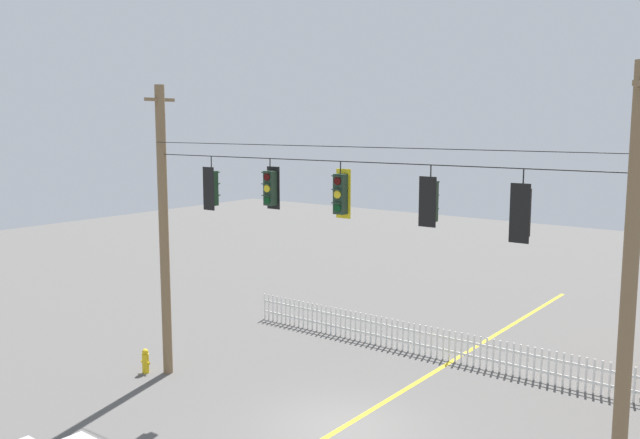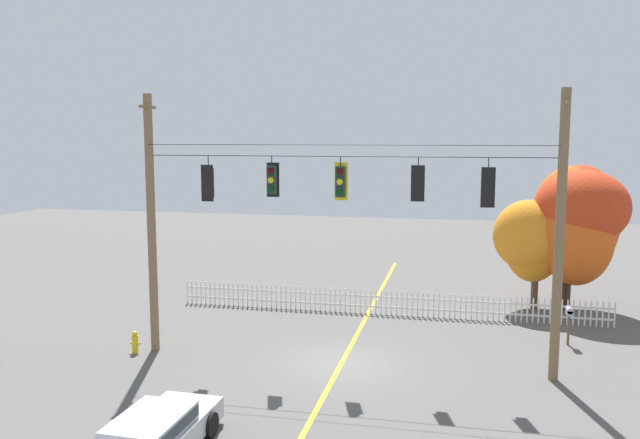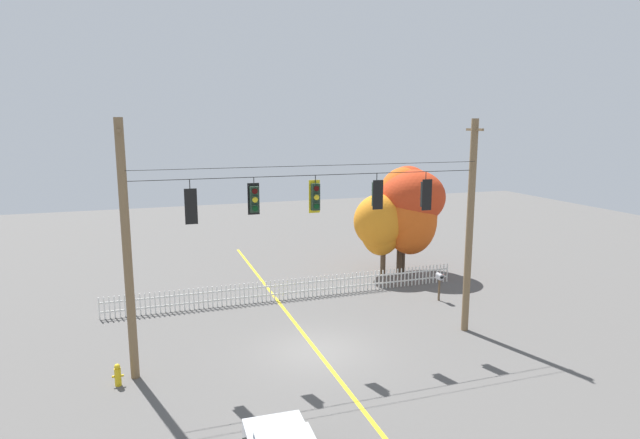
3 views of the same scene
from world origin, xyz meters
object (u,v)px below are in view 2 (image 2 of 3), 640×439
at_px(parked_car, 153,436).
at_px(traffic_signal_northbound_secondary, 209,183).
at_px(traffic_signal_southbound_primary, 418,183).
at_px(fire_hydrant, 135,342).
at_px(roadside_mailbox, 569,314).
at_px(autumn_oak_far_east, 580,214).
at_px(autumn_maple_near_fence, 531,238).
at_px(traffic_signal_northbound_primary, 488,187).
at_px(traffic_signal_eastbound_side, 340,181).
at_px(autumn_maple_mid, 572,228).
at_px(traffic_signal_westbound_side, 272,180).

bearing_deg(parked_car, traffic_signal_northbound_secondary, 101.21).
relative_size(traffic_signal_southbound_primary, fire_hydrant, 1.77).
bearing_deg(roadside_mailbox, autumn_oak_far_east, 78.24).
bearing_deg(autumn_maple_near_fence, traffic_signal_southbound_primary, -116.31).
distance_m(traffic_signal_northbound_primary, fire_hydrant, 13.28).
bearing_deg(traffic_signal_eastbound_side, autumn_maple_near_fence, 52.13).
height_order(traffic_signal_northbound_primary, autumn_maple_mid, traffic_signal_northbound_primary).
xyz_separation_m(traffic_signal_northbound_secondary, traffic_signal_westbound_side, (2.25, 0.02, 0.13)).
xyz_separation_m(traffic_signal_westbound_side, autumn_maple_mid, (10.98, 9.01, -2.54)).
height_order(traffic_signal_northbound_secondary, autumn_oak_far_east, traffic_signal_northbound_secondary).
bearing_deg(traffic_signal_westbound_side, traffic_signal_northbound_secondary, -179.51).
xyz_separation_m(traffic_signal_northbound_primary, autumn_maple_near_fence, (2.26, 8.94, -2.92)).
xyz_separation_m(autumn_maple_near_fence, roadside_mailbox, (0.93, -5.15, -1.99)).
xyz_separation_m(traffic_signal_southbound_primary, roadside_mailbox, (5.34, 3.78, -5.00)).
bearing_deg(roadside_mailbox, traffic_signal_westbound_side, -159.74).
bearing_deg(traffic_signal_eastbound_side, fire_hydrant, -176.38).
bearing_deg(fire_hydrant, roadside_mailbox, 15.56).
distance_m(autumn_oak_far_east, parked_car, 20.84).
distance_m(autumn_oak_far_east, fire_hydrant, 19.29).
height_order(traffic_signal_westbound_side, fire_hydrant, traffic_signal_westbound_side).
distance_m(traffic_signal_southbound_primary, parked_car, 10.87).
distance_m(traffic_signal_eastbound_side, fire_hydrant, 9.34).
distance_m(traffic_signal_northbound_secondary, autumn_maple_mid, 16.20).
xyz_separation_m(traffic_signal_eastbound_side, autumn_maple_mid, (8.65, 9.01, -2.53)).
relative_size(traffic_signal_southbound_primary, parked_car, 0.30).
distance_m(traffic_signal_eastbound_side, traffic_signal_northbound_primary, 4.68).
xyz_separation_m(traffic_signal_northbound_secondary, autumn_oak_far_east, (13.56, 9.14, -1.81)).
distance_m(traffic_signal_eastbound_side, autumn_oak_far_east, 12.94).
height_order(autumn_maple_near_fence, autumn_maple_mid, autumn_maple_mid).
bearing_deg(fire_hydrant, traffic_signal_westbound_side, 5.30).
xyz_separation_m(traffic_signal_northbound_secondary, roadside_mailbox, (12.44, 3.78, -4.90)).
relative_size(autumn_maple_near_fence, autumn_oak_far_east, 0.76).
bearing_deg(traffic_signal_northbound_primary, traffic_signal_westbound_side, 179.84).
xyz_separation_m(traffic_signal_westbound_side, traffic_signal_eastbound_side, (2.33, 0.00, -0.02)).
xyz_separation_m(traffic_signal_southbound_primary, autumn_maple_mid, (6.13, 9.03, -2.52)).
height_order(autumn_maple_mid, autumn_oak_far_east, autumn_oak_far_east).
xyz_separation_m(traffic_signal_eastbound_side, autumn_oak_far_east, (8.98, 9.12, -1.92)).
xyz_separation_m(traffic_signal_eastbound_side, autumn_maple_near_fence, (6.93, 8.92, -3.02)).
bearing_deg(traffic_signal_southbound_primary, autumn_maple_mid, 55.81).
bearing_deg(parked_car, traffic_signal_southbound_primary, 52.96).
bearing_deg(traffic_signal_northbound_secondary, parked_car, -78.79).
bearing_deg(fire_hydrant, autumn_maple_mid, 30.68).
relative_size(traffic_signal_northbound_secondary, fire_hydrant, 1.95).
xyz_separation_m(traffic_signal_southbound_primary, fire_hydrant, (-9.83, -0.44, -5.78)).
bearing_deg(traffic_signal_northbound_secondary, traffic_signal_northbound_primary, -0.00).
bearing_deg(traffic_signal_northbound_primary, traffic_signal_southbound_primary, 179.98).
height_order(traffic_signal_westbound_side, traffic_signal_northbound_primary, same).
bearing_deg(roadside_mailbox, traffic_signal_eastbound_side, -154.43).
height_order(traffic_signal_westbound_side, traffic_signal_eastbound_side, same).
relative_size(autumn_maple_near_fence, autumn_maple_mid, 0.77).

